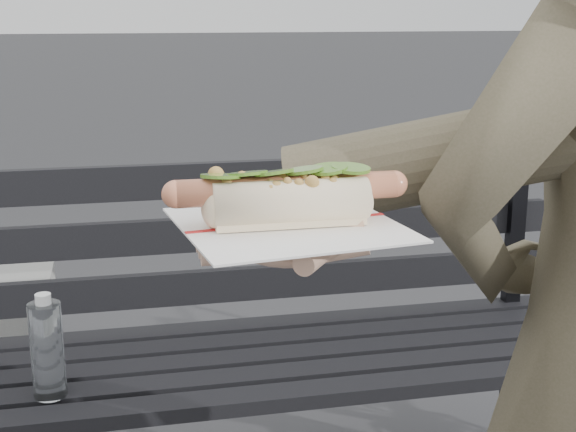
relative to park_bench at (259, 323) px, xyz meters
name	(u,v)px	position (x,y,z in m)	size (l,w,h in m)	color
park_bench	(259,323)	(0.00, 0.00, 0.00)	(1.50, 0.44, 0.88)	black
held_hotdog	(469,160)	(0.06, -0.92, 0.54)	(0.64, 0.30, 0.20)	#46432F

